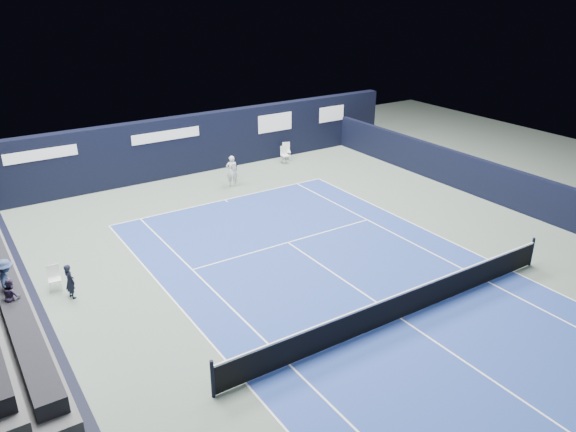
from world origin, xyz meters
The scene contains 12 objects.
ground centered at (0.00, 2.00, 0.00)m, with size 48.00×48.00×0.00m, color #57675B.
court_surface centered at (0.00, 0.00, 0.00)m, with size 10.97×23.77×0.01m, color navy.
enclosure_wall_right centered at (10.50, 6.00, 0.90)m, with size 0.30×22.00×1.80m, color black.
folding_chair_back_a centered at (5.48, 15.21, 0.64)m, with size 0.45×0.48×0.96m.
folding_chair_back_b centered at (5.95, 15.71, 0.55)m, with size 0.56×0.55×0.97m.
line_judge_chair centered at (-8.53, 7.66, 0.51)m, with size 0.45×0.43×0.89m.
line_judge centered at (-8.20, 6.84, 0.60)m, with size 0.44×0.29×1.21m, color black.
court_markings centered at (0.00, 0.00, 0.01)m, with size 11.03×23.83×0.00m.
tennis_net centered at (0.00, 0.00, 0.51)m, with size 12.90×0.10×1.10m.
back_sponsor_wall centered at (0.01, 16.50, 1.55)m, with size 26.00×0.63×3.10m.
side_barrier_left centered at (-9.50, 5.97, 0.60)m, with size 0.33×22.00×1.20m.
tennis_player centered at (1.22, 13.41, 0.79)m, with size 0.68×0.90×1.58m.
Camera 1 is at (-10.93, -10.40, 9.77)m, focal length 35.00 mm.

